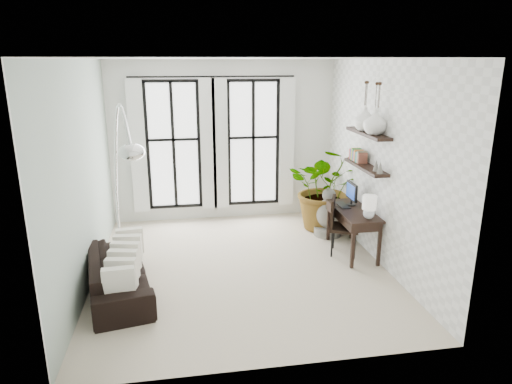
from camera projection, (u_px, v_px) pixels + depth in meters
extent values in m
plane|color=beige|center=(241.00, 267.00, 7.27)|extent=(5.00, 5.00, 0.00)
plane|color=white|center=(239.00, 59.00, 6.38)|extent=(5.00, 5.00, 0.00)
plane|color=#9FB2A4|center=(83.00, 176.00, 6.47)|extent=(0.00, 5.00, 5.00)
plane|color=white|center=(381.00, 164.00, 7.18)|extent=(0.00, 5.00, 5.00)
plane|color=white|center=(224.00, 142.00, 9.19)|extent=(4.50, 0.00, 4.50)
cube|color=white|center=(174.00, 146.00, 9.02)|extent=(1.00, 0.02, 2.50)
cube|color=white|center=(138.00, 148.00, 8.82)|extent=(0.30, 0.04, 2.60)
cube|color=white|center=(208.00, 146.00, 9.03)|extent=(0.30, 0.04, 2.60)
cube|color=white|center=(253.00, 143.00, 9.27)|extent=(1.00, 0.02, 2.50)
cube|color=white|center=(220.00, 145.00, 9.07)|extent=(0.30, 0.04, 2.60)
cube|color=white|center=(287.00, 143.00, 9.29)|extent=(0.30, 0.04, 2.60)
cylinder|color=black|center=(212.00, 77.00, 8.69)|extent=(3.20, 0.03, 0.03)
cube|color=black|center=(366.00, 167.00, 7.45)|extent=(0.25, 1.30, 0.05)
cube|color=black|center=(368.00, 133.00, 7.30)|extent=(0.25, 1.30, 0.05)
cube|color=#DF5537|center=(354.00, 153.00, 7.94)|extent=(0.16, 0.03, 0.18)
cube|color=#2F37A6|center=(355.00, 154.00, 7.90)|extent=(0.16, 0.03, 0.18)
cube|color=gold|center=(356.00, 154.00, 7.86)|extent=(0.16, 0.03, 0.18)
cube|color=#36A257|center=(356.00, 155.00, 7.81)|extent=(0.16, 0.03, 0.18)
cube|color=purple|center=(357.00, 156.00, 7.77)|extent=(0.16, 0.03, 0.18)
cube|color=#FE9938|center=(358.00, 156.00, 7.73)|extent=(0.16, 0.03, 0.18)
cube|color=#4B4B4B|center=(359.00, 157.00, 7.69)|extent=(0.16, 0.03, 0.18)
cube|color=teal|center=(360.00, 157.00, 7.64)|extent=(0.16, 0.03, 0.18)
cube|color=gray|center=(362.00, 158.00, 7.60)|extent=(0.16, 0.04, 0.18)
cube|color=brown|center=(363.00, 158.00, 7.56)|extent=(0.16, 0.04, 0.18)
cone|color=gray|center=(376.00, 165.00, 7.04)|extent=(0.10, 0.10, 0.18)
cone|color=gray|center=(380.00, 167.00, 6.90)|extent=(0.10, 0.10, 0.18)
imported|color=black|center=(119.00, 274.00, 6.40)|extent=(1.12, 2.07, 0.57)
cube|color=silver|center=(119.00, 283.00, 5.70)|extent=(0.40, 0.12, 0.40)
cube|color=silver|center=(121.00, 273.00, 5.96)|extent=(0.40, 0.12, 0.40)
cube|color=silver|center=(124.00, 264.00, 6.23)|extent=(0.40, 0.12, 0.40)
cube|color=silver|center=(126.00, 256.00, 6.49)|extent=(0.40, 0.12, 0.40)
cube|color=silver|center=(128.00, 248.00, 6.76)|extent=(0.40, 0.12, 0.40)
cube|color=silver|center=(130.00, 241.00, 7.02)|extent=(0.40, 0.12, 0.40)
imported|color=#2D7228|center=(327.00, 188.00, 8.76)|extent=(1.69, 1.54, 1.65)
cube|color=black|center=(354.00, 211.00, 7.63)|extent=(0.55, 1.30, 0.04)
cube|color=black|center=(352.00, 216.00, 7.66)|extent=(0.50, 1.24, 0.12)
cube|color=black|center=(353.00, 247.00, 7.14)|extent=(0.05, 0.05, 0.72)
cube|color=black|center=(379.00, 245.00, 7.21)|extent=(0.05, 0.05, 0.72)
cube|color=black|center=(329.00, 221.00, 8.27)|extent=(0.05, 0.05, 0.72)
cube|color=black|center=(352.00, 220.00, 8.34)|extent=(0.05, 0.05, 0.72)
cube|color=black|center=(352.00, 191.00, 7.80)|extent=(0.04, 0.42, 0.30)
cube|color=navy|center=(350.00, 191.00, 7.80)|extent=(0.00, 0.36, 0.24)
cube|color=black|center=(343.00, 205.00, 7.85)|extent=(0.15, 0.40, 0.02)
sphere|color=silver|center=(369.00, 214.00, 7.14)|extent=(0.18, 0.18, 0.18)
cylinder|color=white|center=(370.00, 202.00, 7.09)|extent=(0.22, 0.22, 0.22)
cube|color=black|center=(344.00, 228.00, 7.67)|extent=(0.61, 0.61, 0.05)
cube|color=black|center=(333.00, 212.00, 7.64)|extent=(0.22, 0.44, 0.52)
cylinder|color=black|center=(337.00, 246.00, 7.53)|extent=(0.03, 0.03, 0.43)
cylinder|color=black|center=(358.00, 245.00, 7.59)|extent=(0.03, 0.03, 0.43)
cylinder|color=black|center=(330.00, 238.00, 7.88)|extent=(0.03, 0.03, 0.43)
cylinder|color=black|center=(350.00, 237.00, 7.94)|extent=(0.03, 0.03, 0.43)
cylinder|color=silver|center=(122.00, 257.00, 7.51)|extent=(0.39, 0.39, 0.11)
cylinder|color=silver|center=(119.00, 226.00, 7.36)|extent=(0.04, 0.04, 1.09)
ellipsoid|color=silver|center=(132.00, 152.00, 6.02)|extent=(0.35, 0.35, 0.23)
cylinder|color=gray|center=(327.00, 231.00, 8.60)|extent=(0.51, 0.51, 0.15)
ellipsoid|color=gray|center=(328.00, 213.00, 8.51)|extent=(0.46, 0.46, 0.56)
sphere|color=gray|center=(329.00, 195.00, 8.41)|extent=(0.25, 0.25, 0.25)
imported|color=white|center=(375.00, 122.00, 7.00)|extent=(0.37, 0.37, 0.38)
imported|color=white|center=(365.00, 119.00, 7.38)|extent=(0.37, 0.37, 0.38)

